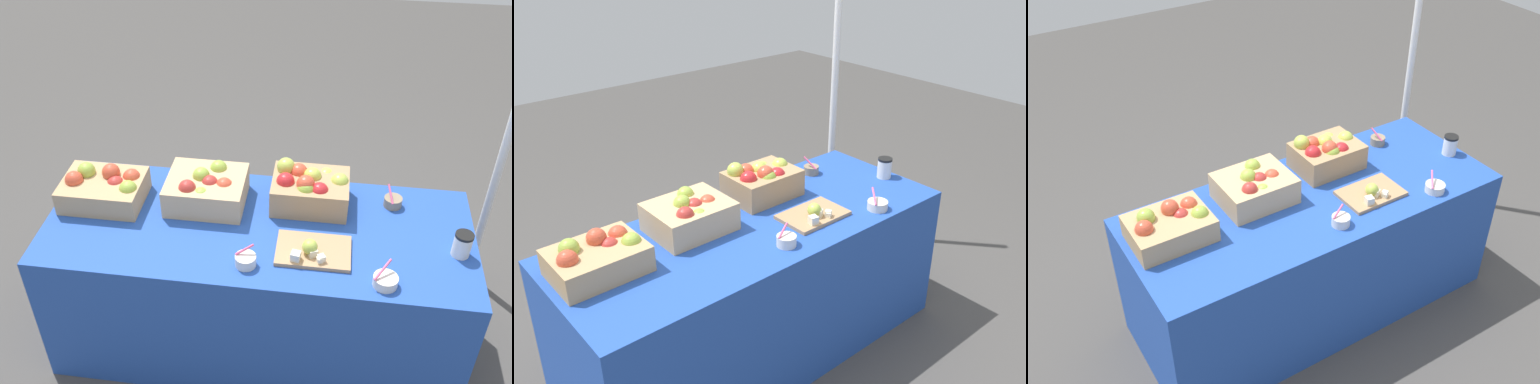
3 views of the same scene
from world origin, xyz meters
The scene contains 11 objects.
ground_plane centered at (0.00, 0.00, 0.00)m, with size 10.00×10.00×0.00m, color #474442.
table centered at (0.00, 0.00, 0.37)m, with size 1.90×0.76×0.74m, color #234CAD.
apple_crate_left centered at (-0.72, 0.09, 0.81)m, with size 0.37×0.28×0.17m.
apple_crate_middle centered at (-0.25, 0.14, 0.82)m, with size 0.36×0.30×0.18m.
apple_crate_right centered at (0.21, 0.19, 0.83)m, with size 0.35×0.26×0.19m.
cutting_board_front centered at (0.25, -0.15, 0.76)m, with size 0.31×0.21×0.08m.
sample_bowl_near centered at (0.60, 0.23, 0.76)m, with size 0.08×0.09×0.10m.
sample_bowl_mid centered at (0.55, -0.29, 0.76)m, with size 0.10×0.11×0.10m.
sample_bowl_far centered at (-0.02, -0.25, 0.77)m, with size 0.09×0.09×0.09m.
coffee_cup centered at (0.87, -0.06, 0.80)m, with size 0.08×0.08×0.11m.
tent_pole centered at (1.13, 0.58, 1.09)m, with size 0.04×0.04×2.19m, color white.
Camera 2 is at (-1.47, -1.85, 2.06)m, focal length 40.63 mm.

